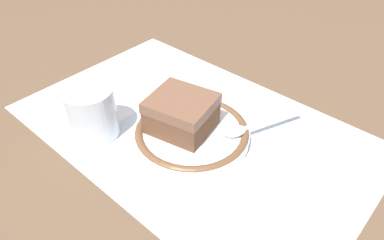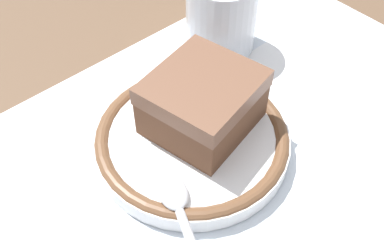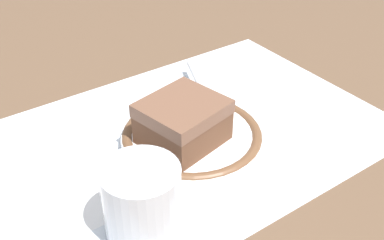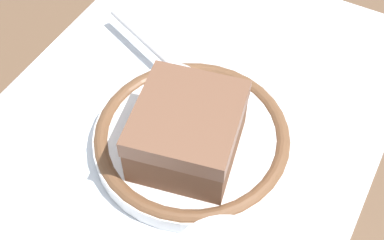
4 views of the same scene
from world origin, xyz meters
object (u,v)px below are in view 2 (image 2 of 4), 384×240
object	(u,v)px
plate	(192,139)
cake_slice	(201,104)
napkin	(323,62)
spoon	(183,220)
cup	(221,18)

from	to	relation	value
plate	cake_slice	distance (m)	0.04
plate	napkin	size ratio (longest dim) A/B	1.28
cake_slice	plate	bearing A→B (deg)	-161.20
plate	spoon	distance (m)	0.09
cake_slice	cup	distance (m)	0.14
napkin	plate	bearing A→B (deg)	177.82
spoon	cup	bearing A→B (deg)	39.51
cake_slice	cup	bearing A→B (deg)	38.63
cake_slice	napkin	world-z (taller)	cake_slice
plate	cake_slice	bearing A→B (deg)	18.80
plate	spoon	bearing A→B (deg)	-135.68
napkin	cup	bearing A→B (deg)	122.36
plate	spoon	size ratio (longest dim) A/B	1.30
plate	napkin	xyz separation A→B (m)	(0.18, -0.01, -0.01)
plate	cup	bearing A→B (deg)	36.71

